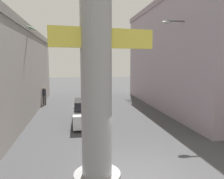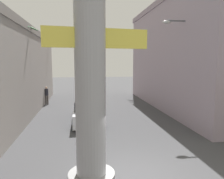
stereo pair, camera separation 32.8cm
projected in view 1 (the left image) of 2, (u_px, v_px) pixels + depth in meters
ground_plane at (104, 113)px, 17.57m from camera, size 84.54×84.54×0.00m
building_right at (202, 55)px, 19.74m from camera, size 9.10×17.45×9.31m
neon_sign_pole at (96, 57)px, 6.21m from camera, size 3.36×1.43×9.65m
street_lamp at (194, 60)px, 14.30m from camera, size 2.88×0.28×6.78m
car_lead at (88, 112)px, 14.89m from camera, size 2.08×5.10×1.56m
palm_tree_far_left at (40, 61)px, 24.15m from camera, size 2.74×2.80×6.68m
palm_tree_mid_left at (19, 55)px, 15.21m from camera, size 2.50×2.51×6.86m
palm_tree_far_right at (137, 55)px, 28.15m from camera, size 3.24×3.20×8.33m
pedestrian_far_left at (44, 94)px, 20.70m from camera, size 0.45×0.45×1.73m
pedestrian_mid_right at (176, 105)px, 15.94m from camera, size 0.36×0.36×1.66m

